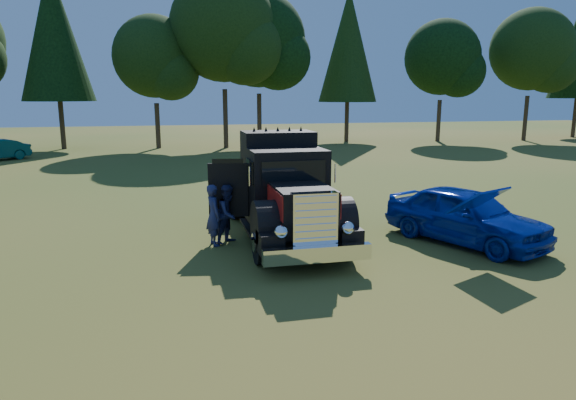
% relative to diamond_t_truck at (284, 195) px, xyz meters
% --- Properties ---
extents(ground, '(120.00, 120.00, 0.00)m').
position_rel_diamond_t_truck_xyz_m(ground, '(0.17, -2.54, -1.28)').
color(ground, '#2C5318').
rests_on(ground, ground).
extents(treeline, '(72.10, 24.04, 13.84)m').
position_rel_diamond_t_truck_xyz_m(treeline, '(-1.84, 25.00, 6.53)').
color(treeline, '#2D2116').
rests_on(treeline, ground).
extents(diamond_t_truck, '(3.37, 7.16, 3.00)m').
position_rel_diamond_t_truck_xyz_m(diamond_t_truck, '(0.00, 0.00, 0.00)').
color(diamond_t_truck, black).
rests_on(diamond_t_truck, ground).
extents(hotrod_coupe, '(3.56, 4.95, 1.89)m').
position_rel_diamond_t_truck_xyz_m(hotrod_coupe, '(4.77, -1.60, -0.49)').
color(hotrod_coupe, '#0726A5').
rests_on(hotrod_coupe, ground).
extents(spectator_near, '(0.53, 0.69, 1.68)m').
position_rel_diamond_t_truck_xyz_m(spectator_near, '(-2.01, -0.22, -0.44)').
color(spectator_near, navy).
rests_on(spectator_near, ground).
extents(spectator_far, '(1.00, 1.00, 1.64)m').
position_rel_diamond_t_truck_xyz_m(spectator_far, '(-1.59, -0.07, -0.46)').
color(spectator_far, '#1F2249').
rests_on(spectator_far, ground).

